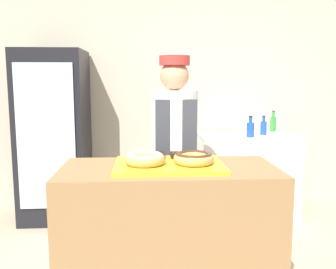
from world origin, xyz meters
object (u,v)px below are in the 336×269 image
Objects in this scene: donut_chocolate_glaze at (194,158)px; baker_person at (174,159)px; serving_tray at (169,165)px; donut_light_glaze at (145,158)px; chest_freezer at (245,173)px; bottle_blue_b at (250,129)px; beverage_fridge at (55,136)px; bottle_green at (273,123)px; brownie_back_left at (156,155)px; brownie_back_right at (179,155)px; bottle_blue at (263,127)px.

baker_person reaches higher than donut_chocolate_glaze.
donut_light_glaze reaches higher than serving_tray.
chest_freezer is 0.56m from bottle_blue_b.
beverage_fridge is (-1.07, 1.73, -0.07)m from serving_tray.
bottle_green is at bearing 4.59° from beverage_fridge.
bottle_green is (1.36, 1.77, -0.01)m from brownie_back_left.
baker_person is at bearing 82.32° from serving_tray.
brownie_back_right is at bearing -124.68° from bottle_green.
bottle_blue is (1.18, 1.52, -0.02)m from brownie_back_left.
brownie_back_left and brownie_back_right have the same top height.
chest_freezer is 0.54m from bottle_blue.
bottle_green is at bearing 27.85° from chest_freezer.
chest_freezer is 4.71× the size of bottle_blue_b.
brownie_back_left is 1.00× the size of brownie_back_right.
donut_light_glaze is at bearing -121.66° from chest_freezer.
brownie_back_left is (0.07, 0.18, -0.02)m from donut_light_glaze.
serving_tray is at bearing -121.14° from bottle_blue_b.
bottle_blue is 0.24m from bottle_blue_b.
bottle_blue_b reaches higher than brownie_back_right.
bottle_green is at bearing 46.91° from bottle_blue_b.
donut_chocolate_glaze is at bearing -68.38° from brownie_back_right.
brownie_back_left is 1.95m from chest_freezer.
donut_chocolate_glaze is 0.14× the size of beverage_fridge.
bottle_blue is at bearing 56.64° from serving_tray.
bottle_blue_b is at bearing -5.92° from beverage_fridge.
donut_chocolate_glaze reaches higher than serving_tray.
brownie_back_right is 0.46× the size of bottle_blue_b.
serving_tray is at bearing -118.54° from chest_freezer.
beverage_fridge is 8.60× the size of bottle_blue.
bottle_blue is (1.04, 1.52, -0.02)m from brownie_back_right.
brownie_back_left is 0.10× the size of chest_freezer.
baker_person reaches higher than brownie_back_right.
beverage_fridge is at bearing 124.63° from donut_chocolate_glaze.
donut_chocolate_glaze is at bearing -116.68° from bottle_blue_b.
baker_person is 0.93× the size of beverage_fridge.
baker_person is at bearing -132.96° from bottle_blue.
brownie_back_right is 1.84m from bottle_blue.
donut_light_glaze is 0.65m from baker_person.
beverage_fridge is (-1.00, 1.58, -0.10)m from brownie_back_left.
beverage_fridge is at bearing 178.64° from bottle_blue.
baker_person reaches higher than serving_tray.
baker_person is 7.98× the size of bottle_blue.
brownie_back_right is (0.21, 0.18, -0.02)m from donut_light_glaze.
brownie_back_left is 0.46× the size of bottle_blue_b.
baker_person is at bearing 70.58° from brownie_back_left.
baker_person is at bearing -126.73° from chest_freezer.
bottle_blue_b is (-0.18, -0.15, 0.01)m from bottle_blue.
chest_freezer is at bearing 160.03° from bottle_blue.
brownie_back_right reaches higher than serving_tray.
brownie_back_left is (-0.07, 0.16, 0.03)m from serving_tray.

